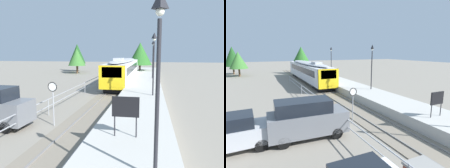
{
  "view_description": "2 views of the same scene",
  "coord_description": "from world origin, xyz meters",
  "views": [
    {
      "loc": [
        4.05,
        -2.56,
        4.61
      ],
      "look_at": [
        0.4,
        17.81,
        1.6
      ],
      "focal_mm": 35.12,
      "sensor_mm": 36.0,
      "label": 1
    },
    {
      "loc": [
        -8.34,
        -1.57,
        5.48
      ],
      "look_at": [
        0.4,
        17.81,
        1.6
      ],
      "focal_mm": 28.9,
      "sensor_mm": 36.0,
      "label": 2
    }
  ],
  "objects": [
    {
      "name": "ground_plane",
      "position": [
        -3.0,
        22.0,
        0.0
      ],
      "size": [
        160.0,
        160.0,
        0.0
      ],
      "primitive_type": "plane",
      "color": "gray"
    },
    {
      "name": "tree_distant_left",
      "position": [
        -13.45,
        47.94,
        4.24
      ],
      "size": [
        3.97,
        3.97,
        6.56
      ],
      "color": "brown",
      "rests_on": "ground"
    },
    {
      "name": "carpark_fence",
      "position": [
        -3.3,
        12.0,
        0.91
      ],
      "size": [
        0.06,
        36.06,
        1.25
      ],
      "color": "#9EA0A5",
      "rests_on": "ground"
    },
    {
      "name": "platform_lamp_far_end",
      "position": [
        4.25,
        29.37,
        4.62
      ],
      "size": [
        0.34,
        0.34,
        5.35
      ],
      "color": "#232328",
      "rests_on": "station_platform"
    },
    {
      "name": "platform_lamp_near_end",
      "position": [
        4.25,
        3.6,
        4.62
      ],
      "size": [
        0.34,
        0.34,
        5.35
      ],
      "color": "#232328",
      "rests_on": "station_platform"
    },
    {
      "name": "platform_lamp_mid_platform",
      "position": [
        4.25,
        16.49,
        4.62
      ],
      "size": [
        0.34,
        0.34,
        5.35
      ],
      "color": "#232328",
      "rests_on": "station_platform"
    },
    {
      "name": "tree_behind_carpark",
      "position": [
        1.76,
        42.82,
        4.3
      ],
      "size": [
        4.85,
        4.85,
        6.57
      ],
      "color": "brown",
      "rests_on": "ground"
    },
    {
      "name": "speed_limit_sign",
      "position": [
        -1.92,
        9.92,
        2.12
      ],
      "size": [
        0.61,
        0.1,
        2.81
      ],
      "color": "#9EA0A5",
      "rests_on": "ground"
    },
    {
      "name": "tree_behind_station_far",
      "position": [
        -11.91,
        43.15,
        3.56
      ],
      "size": [
        3.75,
        3.75,
        5.41
      ],
      "color": "brown",
      "rests_on": "ground"
    },
    {
      "name": "commuter_train",
      "position": [
        0.0,
        29.8,
        2.15
      ],
      "size": [
        2.82,
        20.2,
        3.74
      ],
      "color": "silver",
      "rests_on": "track_rails"
    },
    {
      "name": "track_rails",
      "position": [
        0.0,
        22.0,
        0.03
      ],
      "size": [
        3.2,
        60.0,
        0.14
      ],
      "color": "slate",
      "rests_on": "ground"
    },
    {
      "name": "station_platform",
      "position": [
        3.25,
        22.0,
        0.45
      ],
      "size": [
        3.9,
        60.0,
        0.9
      ],
      "primitive_type": "cube",
      "color": "#B7B5AD",
      "rests_on": "ground"
    },
    {
      "name": "platform_notice_board",
      "position": [
        2.99,
        6.69,
        2.19
      ],
      "size": [
        1.2,
        0.08,
        1.8
      ],
      "color": "#232328",
      "rests_on": "station_platform"
    }
  ]
}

